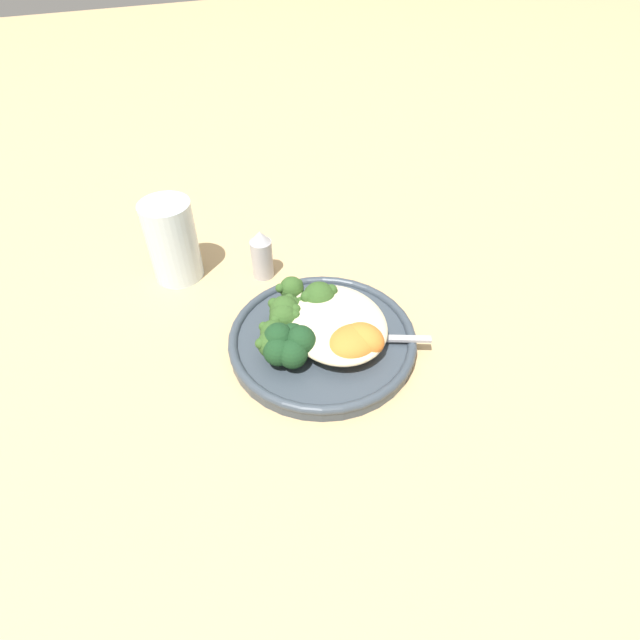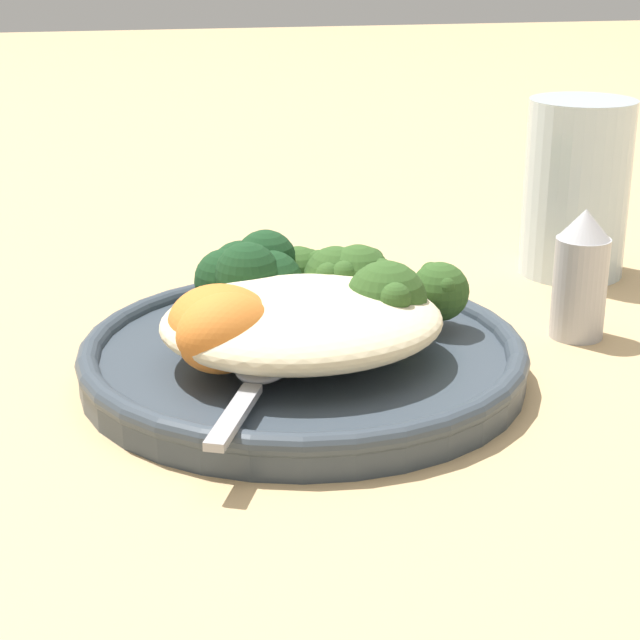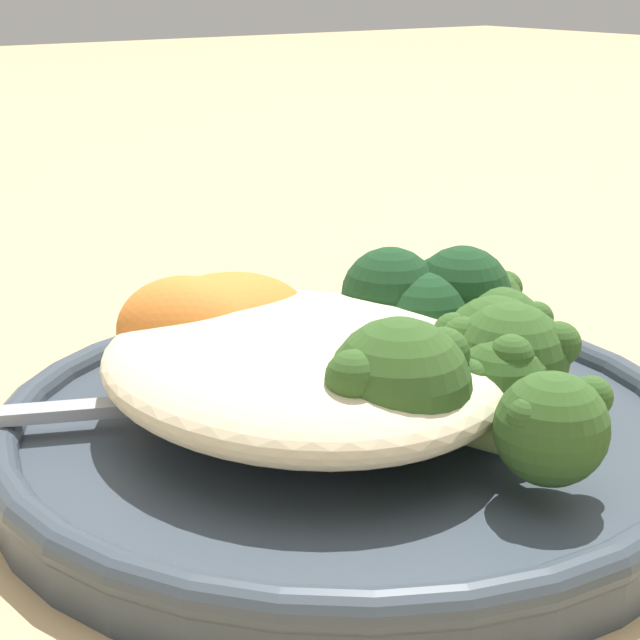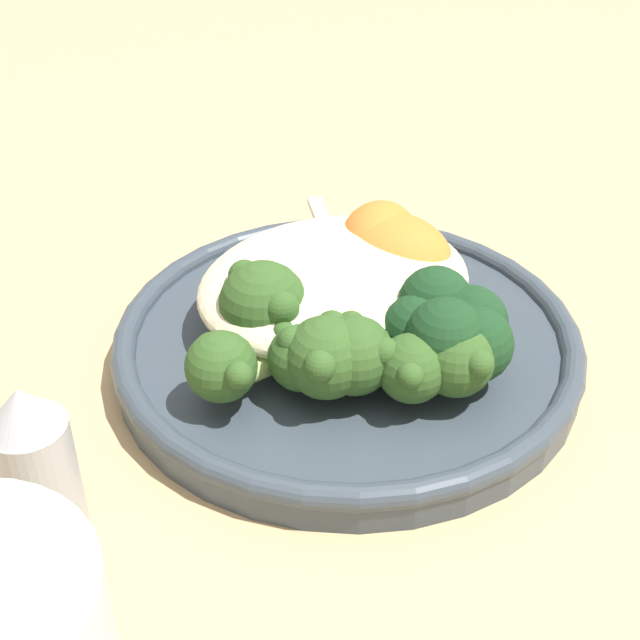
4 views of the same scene
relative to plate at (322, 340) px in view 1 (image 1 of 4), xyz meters
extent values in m
plane|color=tan|center=(0.01, -0.01, -0.01)|extent=(4.00, 4.00, 0.00)
cylinder|color=#38424C|center=(0.00, 0.00, 0.00)|extent=(0.23, 0.23, 0.02)
torus|color=#38424C|center=(0.00, 0.00, 0.00)|extent=(0.23, 0.23, 0.01)
ellipsoid|color=beige|center=(0.00, 0.02, 0.03)|extent=(0.14, 0.12, 0.03)
ellipsoid|color=#9EBC66|center=(-0.01, 0.00, 0.02)|extent=(0.07, 0.03, 0.01)
sphere|color=#335623|center=(-0.04, 0.01, 0.03)|extent=(0.04, 0.04, 0.04)
sphere|color=#335623|center=(-0.04, 0.03, 0.04)|extent=(0.02, 0.02, 0.02)
sphere|color=#335623|center=(-0.04, 0.00, 0.04)|extent=(0.02, 0.02, 0.02)
ellipsoid|color=#9EBC66|center=(-0.03, -0.01, 0.02)|extent=(0.10, 0.03, 0.01)
sphere|color=#335623|center=(-0.08, -0.02, 0.03)|extent=(0.03, 0.03, 0.03)
sphere|color=#335623|center=(-0.08, 0.00, 0.03)|extent=(0.01, 0.01, 0.01)
sphere|color=#335623|center=(-0.08, -0.03, 0.03)|extent=(0.01, 0.01, 0.01)
ellipsoid|color=#9EBC66|center=(-0.01, -0.01, 0.02)|extent=(0.09, 0.05, 0.02)
sphere|color=#335623|center=(-0.04, -0.03, 0.03)|extent=(0.03, 0.03, 0.03)
sphere|color=#335623|center=(-0.04, -0.01, 0.03)|extent=(0.01, 0.01, 0.01)
sphere|color=#335623|center=(-0.04, -0.04, 0.03)|extent=(0.01, 0.01, 0.01)
ellipsoid|color=#9EBC66|center=(0.00, -0.01, 0.02)|extent=(0.08, 0.06, 0.01)
sphere|color=#335623|center=(-0.04, -0.04, 0.03)|extent=(0.04, 0.04, 0.04)
sphere|color=#335623|center=(-0.03, -0.02, 0.04)|extent=(0.01, 0.01, 0.01)
sphere|color=#335623|center=(-0.05, -0.02, 0.04)|extent=(0.01, 0.01, 0.01)
sphere|color=#335623|center=(-0.05, -0.05, 0.04)|extent=(0.01, 0.01, 0.01)
sphere|color=#335623|center=(-0.03, -0.05, 0.04)|extent=(0.01, 0.01, 0.01)
ellipsoid|color=#9EBC66|center=(0.00, -0.02, 0.02)|extent=(0.06, 0.06, 0.01)
sphere|color=#335623|center=(-0.03, -0.04, 0.03)|extent=(0.04, 0.04, 0.04)
sphere|color=#335623|center=(-0.02, -0.03, 0.03)|extent=(0.01, 0.01, 0.01)
sphere|color=#335623|center=(-0.04, -0.04, 0.03)|extent=(0.01, 0.01, 0.01)
sphere|color=#335623|center=(-0.02, -0.05, 0.03)|extent=(0.01, 0.01, 0.01)
ellipsoid|color=#9EBC66|center=(0.01, -0.02, 0.02)|extent=(0.05, 0.09, 0.01)
sphere|color=#335623|center=(-0.01, -0.06, 0.03)|extent=(0.03, 0.03, 0.03)
sphere|color=#335623|center=(0.00, -0.05, 0.03)|extent=(0.01, 0.01, 0.01)
sphere|color=#335623|center=(-0.02, -0.05, 0.03)|extent=(0.01, 0.01, 0.01)
sphere|color=#335623|center=(-0.02, -0.07, 0.03)|extent=(0.01, 0.01, 0.01)
sphere|color=#335623|center=(0.00, -0.07, 0.03)|extent=(0.01, 0.01, 0.01)
ellipsoid|color=#9EBC66|center=(0.01, -0.02, 0.02)|extent=(0.02, 0.10, 0.02)
sphere|color=#335623|center=(0.01, -0.07, 0.03)|extent=(0.03, 0.03, 0.03)
sphere|color=#335623|center=(0.01, -0.05, 0.03)|extent=(0.01, 0.01, 0.01)
sphere|color=#335623|center=(0.01, -0.08, 0.03)|extent=(0.01, 0.01, 0.01)
ellipsoid|color=orange|center=(0.04, 0.02, 0.03)|extent=(0.06, 0.07, 0.04)
ellipsoid|color=orange|center=(0.04, 0.03, 0.03)|extent=(0.06, 0.06, 0.04)
ellipsoid|color=orange|center=(0.02, 0.02, 0.03)|extent=(0.09, 0.08, 0.03)
sphere|color=#193D1E|center=(0.03, -0.05, 0.03)|extent=(0.04, 0.04, 0.04)
sphere|color=#193D1E|center=(0.02, -0.04, 0.04)|extent=(0.04, 0.04, 0.04)
sphere|color=#193D1E|center=(0.01, -0.04, 0.03)|extent=(0.04, 0.04, 0.04)
sphere|color=#193D1E|center=(0.01, -0.06, 0.04)|extent=(0.04, 0.04, 0.04)
sphere|color=#193D1E|center=(0.02, -0.06, 0.03)|extent=(0.04, 0.04, 0.04)
cube|color=#A3A3A8|center=(0.05, 0.09, 0.01)|extent=(0.03, 0.06, 0.00)
ellipsoid|color=#A3A3A8|center=(0.03, 0.05, 0.02)|extent=(0.04, 0.04, 0.01)
cylinder|color=silver|center=(-0.21, -0.14, 0.05)|extent=(0.07, 0.07, 0.12)
cylinder|color=#B2B2B7|center=(-0.17, -0.03, 0.02)|extent=(0.03, 0.03, 0.06)
cone|color=#B2B2B7|center=(-0.17, -0.03, 0.06)|extent=(0.03, 0.03, 0.02)
camera|label=1|loc=(0.40, -0.17, 0.45)|focal=28.00mm
camera|label=2|loc=(0.10, 0.51, 0.21)|focal=60.00mm
camera|label=3|loc=(-0.26, 0.20, 0.15)|focal=60.00mm
camera|label=4|loc=(-0.22, -0.29, 0.27)|focal=50.00mm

